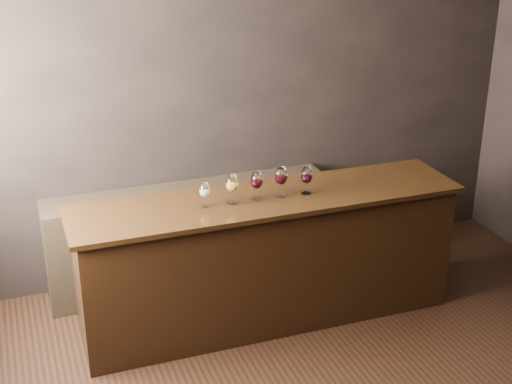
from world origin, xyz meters
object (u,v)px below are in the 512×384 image
object	(u,v)px
glass_white	(205,191)
glass_red_b	(281,177)
bar_counter	(268,261)
glass_red_c	(307,176)
back_bar_shelf	(191,236)
glass_amber	(232,184)
glass_red_a	(257,181)

from	to	relation	value
glass_white	glass_red_b	xyz separation A→B (m)	(0.56, -0.01, 0.03)
bar_counter	glass_red_b	xyz separation A→B (m)	(0.09, -0.02, 0.66)
glass_red_b	glass_red_c	xyz separation A→B (m)	(0.19, -0.02, -0.01)
back_bar_shelf	glass_amber	bearing A→B (deg)	-81.72
back_bar_shelf	glass_white	xyz separation A→B (m)	(-0.08, -0.74, 0.70)
glass_white	glass_red_c	distance (m)	0.74
glass_red_a	glass_red_c	world-z (taller)	glass_red_a
glass_white	glass_amber	distance (m)	0.20
glass_white	glass_amber	world-z (taller)	glass_amber
back_bar_shelf	glass_white	size ratio (longest dim) A/B	13.43
glass_white	back_bar_shelf	bearing A→B (deg)	83.57
back_bar_shelf	glass_red_b	bearing A→B (deg)	-57.96
glass_white	glass_red_a	size ratio (longest dim) A/B	0.84
bar_counter	glass_amber	distance (m)	0.71
bar_counter	glass_amber	bearing A→B (deg)	-176.46
glass_white	glass_red_c	xyz separation A→B (m)	(0.74, -0.03, 0.02)
bar_counter	glass_red_a	bearing A→B (deg)	-172.12
back_bar_shelf	glass_red_c	size ratio (longest dim) A/B	11.56
bar_counter	back_bar_shelf	distance (m)	0.83
glass_red_b	bar_counter	bearing A→B (deg)	169.95
bar_counter	glass_red_b	size ratio (longest dim) A/B	12.80
glass_amber	glass_white	bearing A→B (deg)	177.41
bar_counter	back_bar_shelf	world-z (taller)	bar_counter
glass_amber	glass_red_c	bearing A→B (deg)	-2.11
glass_red_b	glass_red_c	bearing A→B (deg)	-5.94
bar_counter	glass_amber	size ratio (longest dim) A/B	13.16
back_bar_shelf	glass_red_a	world-z (taller)	glass_red_a
bar_counter	glass_red_c	bearing A→B (deg)	-6.77
glass_white	glass_red_b	size ratio (longest dim) A/B	0.80
glass_amber	glass_red_a	world-z (taller)	glass_amber
back_bar_shelf	glass_amber	xyz separation A→B (m)	(0.11, -0.75, 0.72)
glass_white	glass_red_c	size ratio (longest dim) A/B	0.86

